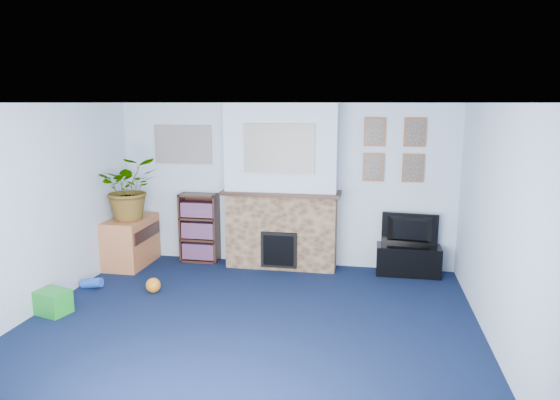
% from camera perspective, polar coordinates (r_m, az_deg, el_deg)
% --- Properties ---
extents(floor, '(5.00, 4.50, 0.01)m').
position_cam_1_polar(floor, '(5.65, -3.61, -14.13)').
color(floor, '#0D1734').
rests_on(floor, ground).
extents(ceiling, '(5.00, 4.50, 0.01)m').
position_cam_1_polar(ceiling, '(5.11, -3.94, 11.01)').
color(ceiling, white).
rests_on(ceiling, wall_back).
extents(wall_back, '(5.00, 0.04, 2.40)m').
position_cam_1_polar(wall_back, '(7.41, 0.45, 1.72)').
color(wall_back, silver).
rests_on(wall_back, ground).
extents(wall_front, '(5.00, 0.04, 2.40)m').
position_cam_1_polar(wall_front, '(3.22, -13.70, -11.19)').
color(wall_front, silver).
rests_on(wall_front, ground).
extents(wall_left, '(0.04, 4.50, 2.40)m').
position_cam_1_polar(wall_left, '(6.33, -26.29, -1.05)').
color(wall_left, silver).
rests_on(wall_left, ground).
extents(wall_right, '(0.04, 4.50, 2.40)m').
position_cam_1_polar(wall_right, '(5.25, 23.79, -3.13)').
color(wall_right, silver).
rests_on(wall_right, ground).
extents(chimney_breast, '(1.72, 0.50, 2.40)m').
position_cam_1_polar(chimney_breast, '(7.22, 0.17, 1.33)').
color(chimney_breast, brown).
rests_on(chimney_breast, ground).
extents(collage_main, '(1.00, 0.03, 0.68)m').
position_cam_1_polar(collage_main, '(6.94, -0.14, 5.90)').
color(collage_main, gray).
rests_on(collage_main, chimney_breast).
extents(collage_left, '(0.90, 0.03, 0.58)m').
position_cam_1_polar(collage_left, '(7.74, -11.01, 6.24)').
color(collage_left, gray).
rests_on(collage_left, wall_back).
extents(portrait_tl, '(0.30, 0.03, 0.40)m').
position_cam_1_polar(portrait_tl, '(7.20, 10.77, 7.66)').
color(portrait_tl, brown).
rests_on(portrait_tl, wall_back).
extents(portrait_tr, '(0.30, 0.03, 0.40)m').
position_cam_1_polar(portrait_tr, '(7.22, 15.17, 7.48)').
color(portrait_tr, brown).
rests_on(portrait_tr, wall_back).
extents(portrait_bl, '(0.30, 0.03, 0.40)m').
position_cam_1_polar(portrait_bl, '(7.24, 10.63, 3.71)').
color(portrait_bl, brown).
rests_on(portrait_bl, wall_back).
extents(portrait_br, '(0.30, 0.03, 0.40)m').
position_cam_1_polar(portrait_br, '(7.27, 14.97, 3.55)').
color(portrait_br, brown).
rests_on(portrait_br, wall_back).
extents(tv_stand, '(0.89, 0.37, 0.42)m').
position_cam_1_polar(tv_stand, '(7.34, 14.44, -6.56)').
color(tv_stand, black).
rests_on(tv_stand, ground).
extents(television, '(0.79, 0.17, 0.45)m').
position_cam_1_polar(television, '(7.25, 14.59, -3.34)').
color(television, black).
rests_on(television, tv_stand).
extents(bookshelf, '(0.58, 0.28, 1.05)m').
position_cam_1_polar(bookshelf, '(7.74, -9.17, -3.31)').
color(bookshelf, '#321912').
rests_on(bookshelf, ground).
extents(sideboard, '(0.51, 0.92, 0.72)m').
position_cam_1_polar(sideboard, '(7.84, -16.63, -4.61)').
color(sideboard, '#BA683B').
rests_on(sideboard, ground).
extents(potted_plant, '(1.08, 1.04, 0.93)m').
position_cam_1_polar(potted_plant, '(7.59, -16.81, 1.32)').
color(potted_plant, '#26661E').
rests_on(potted_plant, sideboard).
extents(mantel_clock, '(0.11, 0.06, 0.15)m').
position_cam_1_polar(mantel_clock, '(7.19, -0.71, 1.58)').
color(mantel_clock, gold).
rests_on(mantel_clock, chimney_breast).
extents(mantel_candle, '(0.05, 0.05, 0.17)m').
position_cam_1_polar(mantel_candle, '(7.12, 2.19, 1.57)').
color(mantel_candle, '#B2BFC6').
rests_on(mantel_candle, chimney_breast).
extents(mantel_teddy, '(0.12, 0.12, 0.12)m').
position_cam_1_polar(mantel_teddy, '(7.28, -3.98, 1.64)').
color(mantel_teddy, gray).
rests_on(mantel_teddy, chimney_breast).
extents(mantel_can, '(0.05, 0.05, 0.11)m').
position_cam_1_polar(mantel_can, '(7.08, 6.24, 1.28)').
color(mantel_can, red).
rests_on(mantel_can, chimney_breast).
extents(green_crate, '(0.40, 0.35, 0.28)m').
position_cam_1_polar(green_crate, '(6.44, -24.49, -10.56)').
color(green_crate, '#198C26').
rests_on(green_crate, ground).
extents(toy_ball, '(0.19, 0.19, 0.19)m').
position_cam_1_polar(toy_ball, '(6.71, -14.29, -9.47)').
color(toy_ball, orange).
rests_on(toy_ball, ground).
extents(toy_block, '(0.23, 0.23, 0.22)m').
position_cam_1_polar(toy_block, '(6.54, -23.84, -10.44)').
color(toy_block, red).
rests_on(toy_block, ground).
extents(toy_tube, '(0.29, 0.13, 0.17)m').
position_cam_1_polar(toy_tube, '(7.10, -20.70, -8.88)').
color(toy_tube, blue).
rests_on(toy_tube, ground).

